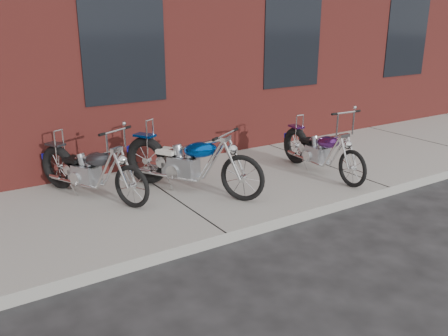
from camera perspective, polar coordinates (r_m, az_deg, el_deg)
ground at (r=5.87m, az=0.28°, el=-9.17°), size 120.00×120.00×0.00m
sidewalk at (r=7.04m, az=-6.40°, el=-3.90°), size 22.00×3.00×0.15m
chopper_purple at (r=8.02m, az=11.49°, el=1.90°), size 0.50×2.03×1.14m
chopper_blue at (r=7.05m, az=-4.29°, el=0.50°), size 1.28×2.09×1.02m
chopper_third at (r=7.08m, az=-15.80°, el=-0.43°), size 1.00×1.94×1.07m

